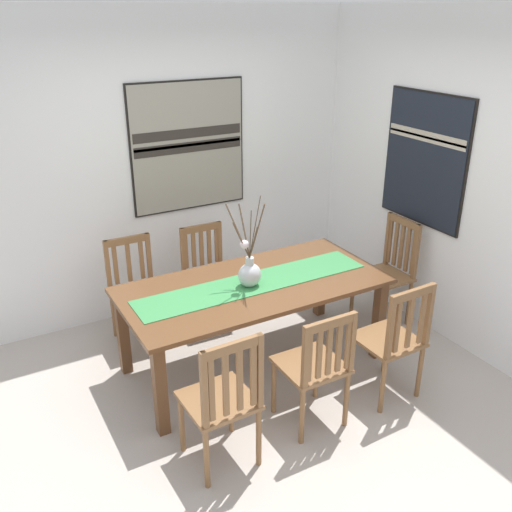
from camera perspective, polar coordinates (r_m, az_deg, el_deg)
ground_plane at (r=4.28m, az=1.49°, el=-14.78°), size 6.40×6.40×0.03m
wall_back at (r=5.19m, az=-9.06°, el=9.00°), size 6.40×0.12×2.70m
wall_side at (r=4.77m, az=21.34°, el=6.34°), size 0.12×6.40×2.70m
dining_table at (r=4.35m, az=-0.25°, el=-3.87°), size 2.03×0.97×0.73m
table_runner at (r=4.30m, az=-0.25°, el=-2.76°), size 1.87×0.36×0.01m
centerpiece_vase at (r=4.21m, az=-0.68°, el=-1.57°), size 0.26×0.30×0.71m
chair_0 at (r=5.19m, az=13.30°, el=-1.34°), size 0.42×0.42×0.97m
chair_1 at (r=3.82m, az=6.11°, el=-10.95°), size 0.42×0.42×0.90m
chair_2 at (r=3.50m, az=-3.35°, el=-14.28°), size 0.43×0.43×0.97m
chair_3 at (r=4.88m, az=-12.10°, el=-3.31°), size 0.43×0.43×0.90m
chair_4 at (r=5.09m, az=-4.89°, el=-1.59°), size 0.43×0.43×0.88m
chair_5 at (r=4.18m, az=13.72°, el=-8.19°), size 0.43×0.43×0.94m
painting_on_back_wall at (r=5.16m, az=-6.88°, el=10.95°), size 1.08×0.05×1.15m
painting_on_side_wall at (r=5.01m, az=16.76°, el=9.36°), size 0.05×0.91×1.11m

